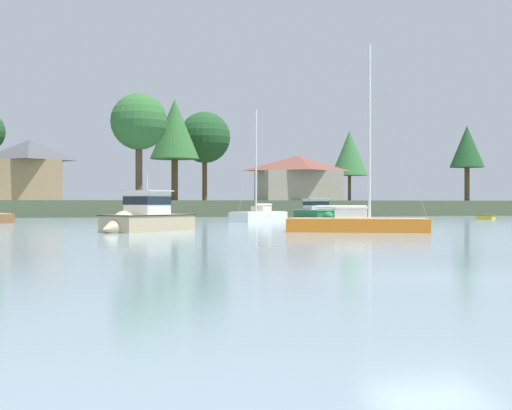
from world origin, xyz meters
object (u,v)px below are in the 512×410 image
at_px(dinghy_yellow, 486,218).
at_px(mooring_buoy_green, 238,217).
at_px(sailboat_orange, 358,228).
at_px(cruiser_green, 318,214).
at_px(cruiser_sand, 142,222).
at_px(sailboat_white, 259,219).

relative_size(dinghy_yellow, mooring_buoy_green, 7.01).
relative_size(sailboat_orange, mooring_buoy_green, 20.30).
distance_m(sailboat_orange, cruiser_green, 40.10).
xyz_separation_m(sailboat_orange, dinghy_yellow, (24.90, 29.22, -0.08)).
relative_size(cruiser_sand, cruiser_green, 0.80).
bearing_deg(sailboat_orange, mooring_buoy_green, 86.38).
relative_size(dinghy_yellow, cruiser_green, 0.46).
distance_m(sailboat_orange, mooring_buoy_green, 40.69).
distance_m(sailboat_orange, cruiser_sand, 11.47).
xyz_separation_m(dinghy_yellow, mooring_buoy_green, (-22.33, 11.38, -0.06)).
bearing_deg(mooring_buoy_green, cruiser_sand, -109.98).
distance_m(sailboat_white, cruiser_green, 18.18).
xyz_separation_m(sailboat_white, dinghy_yellow, (24.31, 5.65, -0.09)).
distance_m(cruiser_sand, sailboat_white, 23.21).
xyz_separation_m(cruiser_sand, sailboat_white, (11.53, 20.14, -0.28)).
distance_m(cruiser_green, mooring_buoy_green, 8.46).
bearing_deg(cruiser_sand, dinghy_yellow, 35.74).
xyz_separation_m(sailboat_white, cruiser_green, (10.20, 15.05, 0.23)).
distance_m(sailboat_orange, dinghy_yellow, 38.39).
distance_m(sailboat_white, dinghy_yellow, 24.96).
height_order(cruiser_sand, dinghy_yellow, cruiser_sand).
bearing_deg(sailboat_white, sailboat_orange, -91.43).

